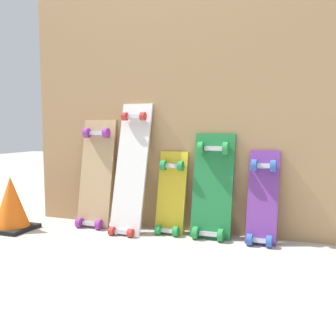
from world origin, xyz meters
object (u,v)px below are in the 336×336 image
object	(u,v)px
skateboard_green	(212,191)
traffic_cone	(11,204)
skateboard_purple	(262,203)
skateboard_natural	(96,178)
skateboard_white	(130,174)
skateboard_yellow	(171,198)

from	to	relation	value
skateboard_green	traffic_cone	xyz separation A→B (m)	(-1.18, -0.29, -0.10)
skateboard_green	skateboard_purple	world-z (taller)	skateboard_green
skateboard_purple	skateboard_natural	bearing A→B (deg)	179.72
skateboard_green	traffic_cone	size ratio (longest dim) A/B	1.99
traffic_cone	skateboard_white	bearing A→B (deg)	19.27
skateboard_yellow	traffic_cone	xyz separation A→B (m)	(-0.93, -0.29, -0.05)
skateboard_green	traffic_cone	distance (m)	1.21
skateboard_purple	skateboard_yellow	bearing A→B (deg)	178.46
skateboard_green	skateboard_purple	size ratio (longest dim) A/B	1.15
skateboard_yellow	skateboard_purple	world-z (taller)	skateboard_purple
skateboard_natural	skateboard_white	size ratio (longest dim) A/B	0.87
skateboard_natural	skateboard_green	bearing A→B (deg)	0.45
skateboard_purple	traffic_cone	bearing A→B (deg)	-169.26
skateboard_white	skateboard_yellow	xyz separation A→B (m)	(0.24, 0.05, -0.14)
skateboard_natural	skateboard_green	world-z (taller)	skateboard_natural
skateboard_natural	skateboard_purple	bearing A→B (deg)	-0.28
skateboard_white	skateboard_purple	size ratio (longest dim) A/B	1.49
skateboard_yellow	traffic_cone	bearing A→B (deg)	-162.64
skateboard_yellow	skateboard_purple	size ratio (longest dim) A/B	0.97
skateboard_yellow	traffic_cone	world-z (taller)	skateboard_yellow
traffic_cone	skateboard_natural	bearing A→B (deg)	33.65
skateboard_white	skateboard_green	bearing A→B (deg)	5.53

